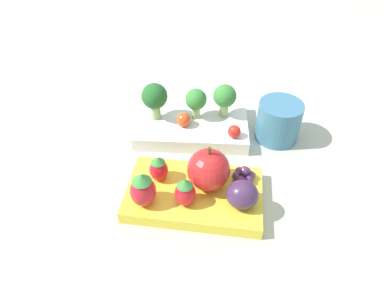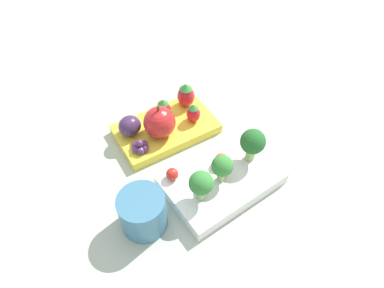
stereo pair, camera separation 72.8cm
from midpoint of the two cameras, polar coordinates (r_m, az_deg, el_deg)
The scene contains 15 objects.
ground_plane at distance 0.44m, azimuth 19.73°, elevation -31.90°, with size 4.00×4.00×0.00m, color #ADB7A3.
bento_box_savoury at distance 0.44m, azimuth 29.27°, elevation -39.16°, with size 0.19×0.14×0.02m.
bento_box_fruit at distance 0.43m, azimuth 10.58°, elevation -26.62°, with size 0.20×0.14×0.02m.
broccoli_floret_0 at distance 0.42m, azimuth 37.35°, elevation -31.56°, with size 0.04×0.04×0.06m.
broccoli_floret_1 at distance 0.40m, azimuth 32.42°, elevation -39.63°, with size 0.03×0.03×0.05m.
broccoli_floret_2 at distance 0.39m, azimuth 29.23°, elevation -45.81°, with size 0.04×0.04×0.06m.
cherry_tomato_0 at distance 0.40m, azimuth 17.42°, elevation -42.47°, with size 0.02×0.02×0.02m.
cherry_tomato_1 at distance 0.42m, azimuth 29.76°, elevation -35.42°, with size 0.02×0.02×0.02m.
apple at distance 0.39m, azimuth 10.48°, elevation -28.12°, with size 0.06×0.06×0.07m.
strawberry_0 at distance 0.42m, azimuth 18.42°, elevation -23.10°, with size 0.03×0.03×0.04m.
strawberry_1 at distance 0.41m, azimuth 10.41°, elevation -22.13°, with size 0.03×0.03×0.04m.
strawberry_2 at distance 0.42m, azimuth 15.47°, elevation -17.57°, with size 0.03×0.03×0.05m.
plum at distance 0.39m, azimuth 1.43°, elevation -28.73°, with size 0.04×0.04×0.04m.
grape_cluster at distance 0.40m, azimuth 5.17°, elevation -34.44°, with size 0.03×0.03×0.02m.
drinking_cup at distance 0.40m, azimuth 11.29°, elevation -53.00°, with size 0.07×0.07×0.07m.
Camera 2 is at (0.26, 0.29, 0.48)m, focal length 32.00 mm.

